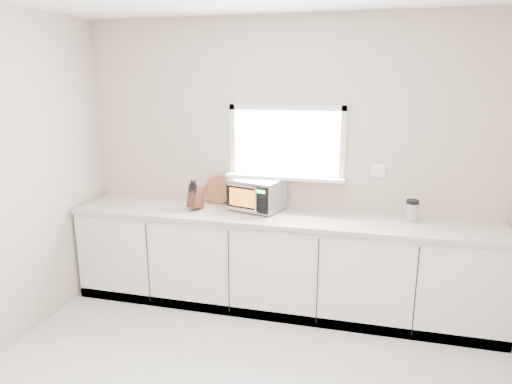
% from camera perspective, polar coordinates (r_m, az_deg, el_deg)
% --- Properties ---
extents(back_wall, '(4.00, 0.17, 2.70)m').
position_cam_1_polar(back_wall, '(4.37, 3.83, 3.79)').
color(back_wall, '#C5AF9C').
rests_on(back_wall, ground).
extents(cabinets, '(3.92, 0.60, 0.88)m').
position_cam_1_polar(cabinets, '(4.35, 2.89, -8.95)').
color(cabinets, silver).
rests_on(cabinets, ground).
extents(countertop, '(3.92, 0.64, 0.04)m').
position_cam_1_polar(countertop, '(4.18, 2.94, -3.18)').
color(countertop, beige).
rests_on(countertop, cabinets).
extents(microwave, '(0.54, 0.47, 0.30)m').
position_cam_1_polar(microwave, '(4.31, 0.05, -0.24)').
color(microwave, black).
rests_on(microwave, countertop).
extents(knife_block, '(0.13, 0.22, 0.30)m').
position_cam_1_polar(knife_block, '(4.37, -7.51, -0.54)').
color(knife_block, '#442418').
rests_on(knife_block, countertop).
extents(cutting_board, '(0.29, 0.07, 0.28)m').
position_cam_1_polar(cutting_board, '(4.55, -4.71, 0.30)').
color(cutting_board, '#985C3A').
rests_on(cutting_board, countertop).
extents(coffee_grinder, '(0.11, 0.11, 0.20)m').
position_cam_1_polar(coffee_grinder, '(4.20, 18.92, -2.19)').
color(coffee_grinder, '#B2B4B9').
rests_on(coffee_grinder, countertop).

